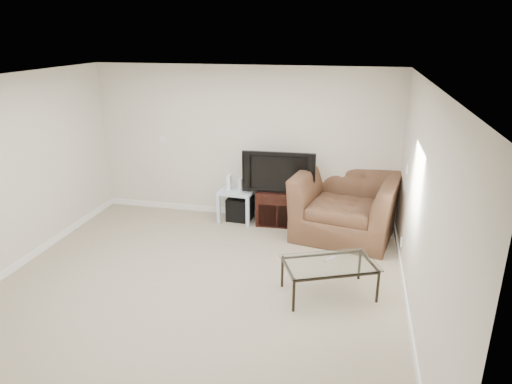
% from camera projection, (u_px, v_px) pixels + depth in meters
% --- Properties ---
extents(floor, '(5.00, 5.00, 0.00)m').
position_uv_depth(floor, '(195.00, 290.00, 5.57)').
color(floor, tan).
rests_on(floor, ground).
extents(ceiling, '(5.00, 5.00, 0.00)m').
position_uv_depth(ceiling, '(184.00, 81.00, 4.73)').
color(ceiling, white).
rests_on(ceiling, ground).
extents(wall_back, '(5.00, 0.02, 2.50)m').
position_uv_depth(wall_back, '(243.00, 144.00, 7.45)').
color(wall_back, silver).
rests_on(wall_back, ground).
extents(wall_left, '(0.02, 5.00, 2.50)m').
position_uv_depth(wall_left, '(0.00, 179.00, 5.66)').
color(wall_left, silver).
rests_on(wall_left, ground).
extents(wall_right, '(0.02, 5.00, 2.50)m').
position_uv_depth(wall_right, '(422.00, 212.00, 4.64)').
color(wall_right, silver).
rests_on(wall_right, ground).
extents(plate_back, '(0.12, 0.02, 0.12)m').
position_uv_depth(plate_back, '(163.00, 140.00, 7.73)').
color(plate_back, white).
rests_on(plate_back, wall_back).
extents(plate_right_switch, '(0.02, 0.09, 0.13)m').
position_uv_depth(plate_right_switch, '(407.00, 168.00, 6.11)').
color(plate_right_switch, white).
rests_on(plate_right_switch, wall_right).
extents(plate_right_outlet, '(0.02, 0.08, 0.12)m').
position_uv_depth(plate_right_outlet, '(401.00, 242.00, 6.15)').
color(plate_right_outlet, white).
rests_on(plate_right_outlet, wall_right).
extents(tv_stand, '(0.71, 0.51, 0.58)m').
position_uv_depth(tv_stand, '(279.00, 206.00, 7.44)').
color(tv_stand, black).
rests_on(tv_stand, floor).
extents(dvd_player, '(0.38, 0.28, 0.05)m').
position_uv_depth(dvd_player, '(279.00, 196.00, 7.34)').
color(dvd_player, black).
rests_on(dvd_player, tv_stand).
extents(television, '(1.08, 0.27, 0.66)m').
position_uv_depth(television, '(279.00, 171.00, 7.20)').
color(television, black).
rests_on(television, tv_stand).
extents(side_table, '(0.59, 0.59, 0.53)m').
position_uv_depth(side_table, '(238.00, 204.00, 7.59)').
color(side_table, '#A5BFCD').
rests_on(side_table, floor).
extents(subwoofer, '(0.41, 0.41, 0.39)m').
position_uv_depth(subwoofer, '(240.00, 208.00, 7.62)').
color(subwoofer, black).
rests_on(subwoofer, floor).
extents(game_console, '(0.06, 0.18, 0.24)m').
position_uv_depth(game_console, '(229.00, 182.00, 7.47)').
color(game_console, white).
rests_on(game_console, side_table).
extents(game_case, '(0.07, 0.16, 0.21)m').
position_uv_depth(game_case, '(241.00, 184.00, 7.43)').
color(game_case, silver).
rests_on(game_case, side_table).
extents(recliner, '(1.65, 1.23, 1.30)m').
position_uv_depth(recliner, '(346.00, 195.00, 6.89)').
color(recliner, '#49291A').
rests_on(recliner, floor).
extents(coffee_table, '(1.23, 0.99, 0.42)m').
position_uv_depth(coffee_table, '(329.00, 279.00, 5.42)').
color(coffee_table, black).
rests_on(coffee_table, floor).
extents(remote, '(0.15, 0.16, 0.02)m').
position_uv_depth(remote, '(330.00, 259.00, 5.42)').
color(remote, '#B2B2B7').
rests_on(remote, coffee_table).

